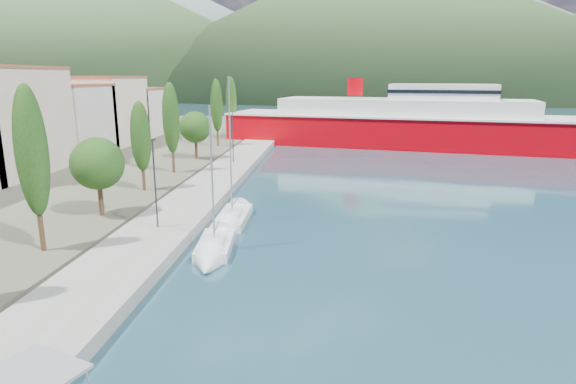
# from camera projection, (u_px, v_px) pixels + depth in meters

# --- Properties ---
(ground) EXTENTS (1400.00, 1400.00, 0.00)m
(ground) POSITION_uv_depth(u_px,v_px,m) (322.00, 116.00, 135.03)
(ground) COLOR #214450
(quay) EXTENTS (5.00, 88.00, 0.80)m
(quay) POSITION_uv_depth(u_px,v_px,m) (204.00, 192.00, 44.72)
(quay) COLOR gray
(quay) RESTS_ON ground
(hills_far) EXTENTS (1480.00, 900.00, 180.00)m
(hills_far) POSITION_uv_depth(u_px,v_px,m) (446.00, 21.00, 587.59)
(hills_far) COLOR slate
(hills_far) RESTS_ON ground
(hills_near) EXTENTS (1010.00, 520.00, 115.00)m
(hills_near) POSITION_uv_depth(u_px,v_px,m) (462.00, 24.00, 359.35)
(hills_near) COLOR #39562E
(hills_near) RESTS_ON ground
(town_buildings) EXTENTS (9.20, 69.20, 11.30)m
(town_buildings) POSITION_uv_depth(u_px,v_px,m) (33.00, 123.00, 56.11)
(town_buildings) COLOR beige
(town_buildings) RESTS_ON land_strip
(tree_row) EXTENTS (3.91, 64.79, 10.21)m
(tree_row) POSITION_uv_depth(u_px,v_px,m) (165.00, 129.00, 49.28)
(tree_row) COLOR #47301E
(tree_row) RESTS_ON land_strip
(lamp_posts) EXTENTS (0.15, 48.47, 6.06)m
(lamp_posts) POSITION_uv_depth(u_px,v_px,m) (162.00, 177.00, 33.56)
(lamp_posts) COLOR #2D2D33
(lamp_posts) RESTS_ON quay
(sailboat_near) EXTENTS (2.74, 7.16, 10.04)m
(sailboat_near) POSITION_uv_depth(u_px,v_px,m) (211.00, 255.00, 29.33)
(sailboat_near) COLOR silver
(sailboat_near) RESTS_ON ground
(sailboat_mid) EXTENTS (2.30, 8.21, 11.76)m
(sailboat_mid) POSITION_uv_depth(u_px,v_px,m) (228.00, 226.00, 35.10)
(sailboat_mid) COLOR silver
(sailboat_mid) RESTS_ON ground
(ferry) EXTENTS (57.85, 23.89, 11.24)m
(ferry) POSITION_uv_depth(u_px,v_px,m) (404.00, 125.00, 76.70)
(ferry) COLOR #B30009
(ferry) RESTS_ON ground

